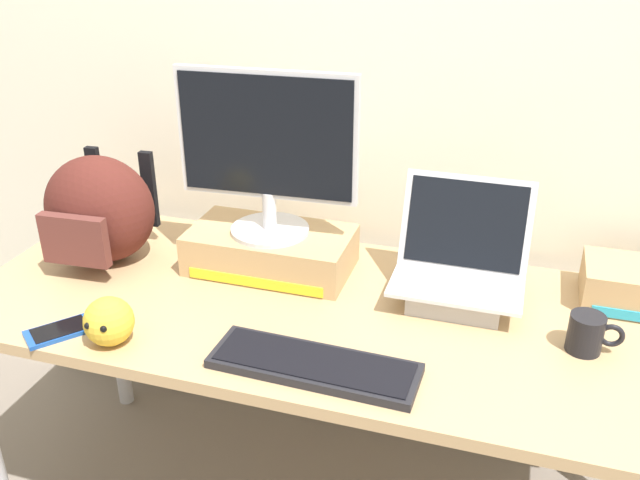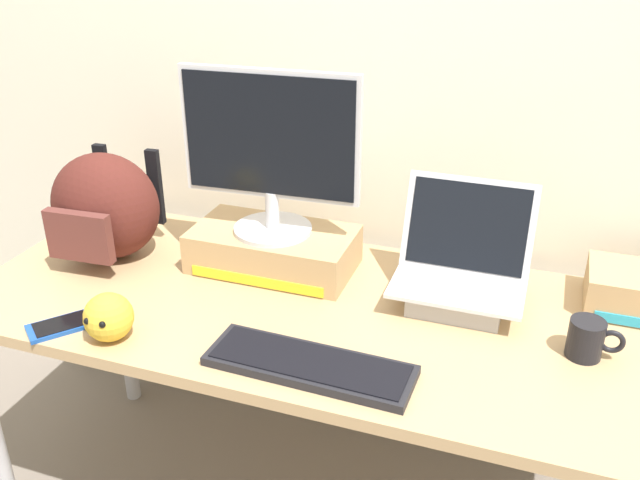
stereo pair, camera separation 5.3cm
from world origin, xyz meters
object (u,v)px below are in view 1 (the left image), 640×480
(toner_box_yellow, at_px, (271,250))
(open_laptop, at_px, (458,278))
(messenger_backpack, at_px, (99,210))
(cell_phone, at_px, (60,331))
(plush_toy, at_px, (109,321))
(desktop_monitor, at_px, (267,151))
(coffee_mug, at_px, (587,333))
(external_keyboard, at_px, (314,365))

(toner_box_yellow, height_order, open_laptop, open_laptop)
(messenger_backpack, bearing_deg, cell_phone, -76.89)
(cell_phone, distance_m, plush_toy, 0.15)
(cell_phone, bearing_deg, plush_toy, 40.51)
(open_laptop, bearing_deg, desktop_monitor, 177.98)
(toner_box_yellow, distance_m, coffee_mug, 0.81)
(toner_box_yellow, bearing_deg, cell_phone, -128.77)
(desktop_monitor, relative_size, coffee_mug, 3.91)
(toner_box_yellow, relative_size, plush_toy, 3.84)
(open_laptop, bearing_deg, messenger_backpack, -176.17)
(open_laptop, relative_size, external_keyboard, 0.70)
(plush_toy, bearing_deg, external_keyboard, 4.82)
(toner_box_yellow, distance_m, desktop_monitor, 0.28)
(messenger_backpack, height_order, plush_toy, messenger_backpack)
(coffee_mug, bearing_deg, external_keyboard, -156.01)
(cell_phone, bearing_deg, desktop_monitor, 90.53)
(coffee_mug, xyz_separation_m, plush_toy, (-1.02, -0.28, 0.01))
(toner_box_yellow, distance_m, open_laptop, 0.50)
(messenger_backpack, bearing_deg, toner_box_yellow, 7.23)
(coffee_mug, bearing_deg, plush_toy, -164.39)
(open_laptop, xyz_separation_m, coffee_mug, (0.30, -0.14, -0.01))
(coffee_mug, bearing_deg, toner_box_yellow, 169.15)
(external_keyboard, height_order, coffee_mug, coffee_mug)
(toner_box_yellow, height_order, external_keyboard, toner_box_yellow)
(cell_phone, height_order, plush_toy, plush_toy)
(toner_box_yellow, height_order, messenger_backpack, messenger_backpack)
(toner_box_yellow, relative_size, messenger_backpack, 1.37)
(toner_box_yellow, height_order, cell_phone, toner_box_yellow)
(desktop_monitor, xyz_separation_m, coffee_mug, (0.80, -0.15, -0.29))
(toner_box_yellow, bearing_deg, coffee_mug, -10.85)
(desktop_monitor, height_order, plush_toy, desktop_monitor)
(cell_phone, bearing_deg, toner_box_yellow, 90.61)
(open_laptop, height_order, cell_phone, open_laptop)
(desktop_monitor, distance_m, coffee_mug, 0.86)
(toner_box_yellow, bearing_deg, plush_toy, -116.43)
(toner_box_yellow, height_order, plush_toy, plush_toy)
(toner_box_yellow, bearing_deg, open_laptop, -1.87)
(toner_box_yellow, relative_size, open_laptop, 1.36)
(open_laptop, height_order, external_keyboard, open_laptop)
(desktop_monitor, height_order, cell_phone, desktop_monitor)
(external_keyboard, bearing_deg, open_laptop, 58.33)
(cell_phone, bearing_deg, messenger_backpack, 145.80)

